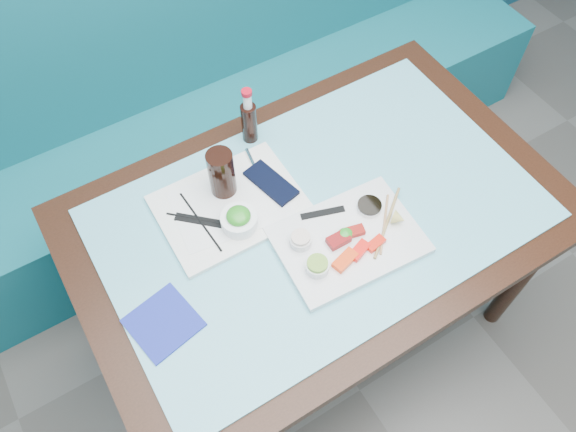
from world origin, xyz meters
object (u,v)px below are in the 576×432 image
sashimi_plate (348,240)px  cola_bottle_body (249,123)px  serving_tray (230,206)px  seaweed_bowl (239,221)px  blue_napkin (163,323)px  dining_table (318,229)px  cola_glass (222,173)px  booth_bench (204,118)px

sashimi_plate → cola_bottle_body: bearing=99.5°
sashimi_plate → serving_tray: 0.35m
seaweed_bowl → blue_napkin: 0.34m
dining_table → seaweed_bowl: seaweed_bowl is taller
serving_tray → sashimi_plate: bearing=-50.1°
dining_table → seaweed_bowl: size_ratio=13.65×
blue_napkin → serving_tray: bearing=35.7°
sashimi_plate → cola_glass: bearing=127.0°
sashimi_plate → cola_glass: 0.40m
seaweed_bowl → booth_bench: bearing=74.1°
dining_table → cola_bottle_body: size_ratio=10.24×
cola_glass → blue_napkin: cola_glass is taller
serving_tray → booth_bench: bearing=73.8°
seaweed_bowl → blue_napkin: size_ratio=0.65×
seaweed_bowl → blue_napkin: bearing=-153.7°
seaweed_bowl → cola_bottle_body: bearing=55.7°
dining_table → blue_napkin: 0.53m
booth_bench → blue_napkin: bearing=-119.6°
seaweed_bowl → cola_glass: (0.02, 0.13, 0.06)m
dining_table → seaweed_bowl: bearing=161.5°
cola_bottle_body → blue_napkin: (-0.49, -0.42, -0.07)m
booth_bench → blue_napkin: size_ratio=19.01×
serving_tray → seaweed_bowl: size_ratio=3.93×
cola_bottle_body → blue_napkin: cola_bottle_body is taller
serving_tray → blue_napkin: 0.38m
sashimi_plate → serving_tray: sashimi_plate is taller
booth_bench → seaweed_bowl: bearing=-105.9°
seaweed_bowl → cola_bottle_body: (0.19, 0.27, 0.03)m
cola_glass → dining_table: bearing=-45.7°
cola_bottle_body → seaweed_bowl: bearing=-124.3°
seaweed_bowl → serving_tray: bearing=82.4°
booth_bench → cola_bottle_body: booth_bench is taller
serving_tray → blue_napkin: bearing=-143.8°
dining_table → blue_napkin: (-0.52, -0.08, 0.09)m
serving_tray → cola_bottle_body: bearing=48.9°
cola_bottle_body → sashimi_plate: bearing=-84.5°
cola_glass → sashimi_plate: bearing=-56.9°
booth_bench → blue_napkin: booth_bench is taller
blue_napkin → booth_bench: bearing=60.4°
serving_tray → blue_napkin: (-0.31, -0.22, -0.00)m
blue_napkin → cola_glass: bearing=40.9°
booth_bench → cola_glass: booth_bench is taller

